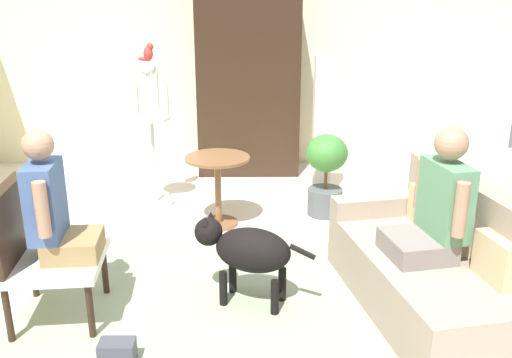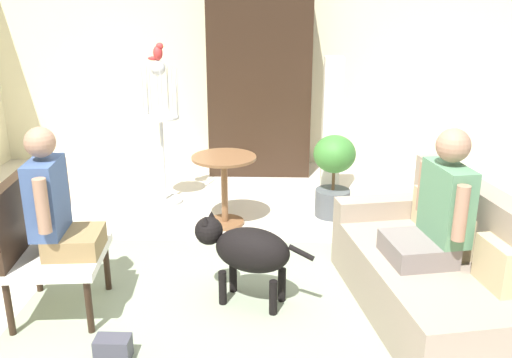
{
  "view_description": "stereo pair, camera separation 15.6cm",
  "coord_description": "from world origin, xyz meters",
  "views": [
    {
      "loc": [
        0.14,
        -3.58,
        2.04
      ],
      "look_at": [
        0.17,
        -0.11,
        0.88
      ],
      "focal_mm": 38.73,
      "sensor_mm": 36.0,
      "label": 1
    },
    {
      "loc": [
        0.29,
        -3.57,
        2.04
      ],
      "look_at": [
        0.17,
        -0.11,
        0.88
      ],
      "focal_mm": 38.73,
      "sensor_mm": 36.0,
      "label": 2
    }
  ],
  "objects": [
    {
      "name": "person_on_armchair",
      "position": [
        -1.1,
        -0.34,
        0.78
      ],
      "size": [
        0.43,
        0.51,
        0.84
      ],
      "color": "olive"
    },
    {
      "name": "area_rug",
      "position": [
        0.13,
        -0.17,
        0.0
      ],
      "size": [
        3.09,
        1.91,
        0.01
      ],
      "primitive_type": "cube",
      "color": "gray",
      "rests_on": "ground"
    },
    {
      "name": "round_end_table",
      "position": [
        -0.16,
        1.18,
        0.43
      ],
      "size": [
        0.59,
        0.59,
        0.66
      ],
      "color": "brown",
      "rests_on": "ground"
    },
    {
      "name": "person_on_couch",
      "position": [
        1.34,
        -0.28,
        0.74
      ],
      "size": [
        0.52,
        0.56,
        0.86
      ],
      "color": "slate"
    },
    {
      "name": "armchair",
      "position": [
        -1.25,
        -0.36,
        0.53
      ],
      "size": [
        0.65,
        0.69,
        0.92
      ],
      "color": "black",
      "rests_on": "ground"
    },
    {
      "name": "ground_plane",
      "position": [
        0.0,
        0.0,
        0.0
      ],
      "size": [
        7.7,
        7.7,
        0.0
      ],
      "primitive_type": "plane",
      "color": "beige"
    },
    {
      "name": "couch",
      "position": [
        1.38,
        -0.24,
        0.3
      ],
      "size": [
        1.13,
        1.76,
        0.87
      ],
      "color": "gray",
      "rests_on": "ground"
    },
    {
      "name": "handbag",
      "position": [
        -0.64,
        -0.86,
        0.07
      ],
      "size": [
        0.21,
        0.13,
        0.15
      ],
      "primitive_type": "cube",
      "color": "#3F3F4C",
      "rests_on": "ground"
    },
    {
      "name": "parrot",
      "position": [
        -0.82,
        1.73,
        1.52
      ],
      "size": [
        0.17,
        0.1,
        0.17
      ],
      "color": "red",
      "rests_on": "bird_cage_stand"
    },
    {
      "name": "dog",
      "position": [
        0.11,
        -0.19,
        0.4
      ],
      "size": [
        0.82,
        0.46,
        0.62
      ],
      "color": "black",
      "rests_on": "ground"
    },
    {
      "name": "column_lamp",
      "position": [
        0.86,
        1.83,
        0.73
      ],
      "size": [
        0.2,
        0.2,
        1.47
      ],
      "color": "#4C4742",
      "rests_on": "ground"
    },
    {
      "name": "back_wall",
      "position": [
        0.0,
        3.27,
        1.35
      ],
      "size": [
        6.87,
        0.12,
        2.69
      ],
      "primitive_type": "cube",
      "color": "beige",
      "rests_on": "ground"
    },
    {
      "name": "bird_cage_stand",
      "position": [
        -0.83,
        1.73,
        0.69
      ],
      "size": [
        0.36,
        0.36,
        1.44
      ],
      "color": "silver",
      "rests_on": "ground"
    },
    {
      "name": "armoire_cabinet",
      "position": [
        0.12,
        2.86,
        1.05
      ],
      "size": [
        1.17,
        0.56,
        2.1
      ],
      "primitive_type": "cube",
      "color": "black",
      "rests_on": "ground"
    },
    {
      "name": "potted_plant",
      "position": [
        0.86,
        1.43,
        0.45
      ],
      "size": [
        0.4,
        0.4,
        0.8
      ],
      "color": "#4C5156",
      "rests_on": "ground"
    }
  ]
}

